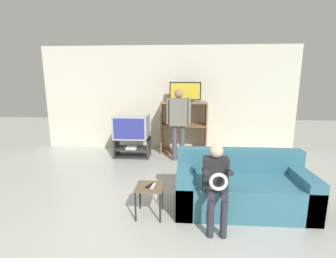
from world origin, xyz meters
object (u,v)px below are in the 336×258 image
at_px(television_main, 131,127).
at_px(remote_control_white, 153,186).
at_px(snack_table, 149,191).
at_px(tv_stand, 133,147).
at_px(media_shelf, 184,127).
at_px(couch, 241,189).
at_px(television_flat, 185,93).
at_px(person_seated_child, 216,179).
at_px(person_standing_adult, 178,118).
at_px(remote_control_black, 150,186).

distance_m(television_main, remote_control_white, 2.67).
bearing_deg(snack_table, remote_control_white, -14.38).
xyz_separation_m(tv_stand, media_shelf, (1.19, 0.46, 0.42)).
relative_size(television_main, couch, 0.43).
height_order(tv_stand, snack_table, tv_stand).
distance_m(tv_stand, media_shelf, 1.34).
distance_m(media_shelf, snack_table, 2.99).
bearing_deg(tv_stand, couch, -47.37).
height_order(television_flat, remote_control_white, television_flat).
relative_size(television_flat, person_seated_child, 0.72).
relative_size(couch, person_standing_adult, 1.15).
xyz_separation_m(television_main, remote_control_black, (0.79, -2.51, -0.28)).
height_order(tv_stand, television_flat, television_flat).
height_order(remote_control_black, couch, couch).
bearing_deg(snack_table, media_shelf, 81.85).
height_order(television_flat, person_standing_adult, television_flat).
height_order(media_shelf, television_flat, television_flat).
bearing_deg(media_shelf, remote_control_black, -97.98).
bearing_deg(person_seated_child, television_flat, 97.07).
xyz_separation_m(snack_table, couch, (1.25, 0.29, -0.07)).
bearing_deg(snack_table, tv_stand, 107.12).
xyz_separation_m(remote_control_white, person_seated_child, (0.78, -0.17, 0.19)).
bearing_deg(media_shelf, snack_table, -98.15).
bearing_deg(tv_stand, remote_control_black, -72.73).
xyz_separation_m(person_standing_adult, person_seated_child, (0.52, -2.46, -0.34)).
relative_size(media_shelf, remote_control_white, 8.67).
relative_size(media_shelf, television_flat, 1.68).
bearing_deg(snack_table, television_flat, 81.24).
bearing_deg(media_shelf, television_flat, -46.13).
xyz_separation_m(remote_control_black, couch, (1.25, 0.29, -0.14)).
distance_m(television_flat, remote_control_white, 3.14).
bearing_deg(couch, television_flat, 107.05).
distance_m(television_flat, couch, 2.99).
bearing_deg(television_flat, remote_control_black, -98.59).
bearing_deg(remote_control_black, snack_table, -174.32).
bearing_deg(television_main, remote_control_white, -71.68).
relative_size(snack_table, remote_control_white, 2.88).
xyz_separation_m(media_shelf, person_standing_adult, (-0.11, -0.66, 0.32)).
distance_m(snack_table, remote_control_black, 0.08).
height_order(television_flat, couch, television_flat).
relative_size(television_main, remote_control_black, 5.36).
relative_size(remote_control_white, couch, 0.08).
distance_m(snack_table, person_standing_adult, 2.38).
relative_size(couch, person_seated_child, 1.76).
bearing_deg(tv_stand, media_shelf, 21.27).
xyz_separation_m(couch, person_seated_child, (-0.42, -0.47, 0.33)).
relative_size(tv_stand, snack_table, 1.96).
distance_m(remote_control_black, couch, 1.29).
xyz_separation_m(tv_stand, remote_control_white, (0.82, -2.50, 0.21)).
height_order(couch, person_seated_child, person_seated_child).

